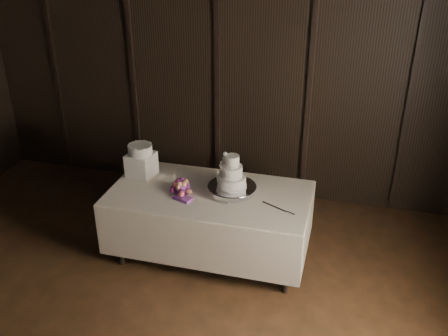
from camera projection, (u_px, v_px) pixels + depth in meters
room at (56, 237)px, 2.95m from camera, size 6.08×7.08×3.08m
display_table at (210, 222)px, 5.09m from camera, size 1.99×1.05×0.76m
cake_stand at (232, 190)px, 4.89m from camera, size 0.50×0.50×0.09m
wedding_cake at (229, 175)px, 4.80m from camera, size 0.32×0.27×0.33m
bouquet at (182, 187)px, 4.89m from camera, size 0.41×0.47×0.19m
box_pedestal at (141, 165)px, 5.21m from camera, size 0.29×0.29×0.25m
small_cake at (140, 149)px, 5.13m from camera, size 0.30×0.30×0.10m
cake_knife at (274, 207)px, 4.68m from camera, size 0.34×0.19×0.01m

